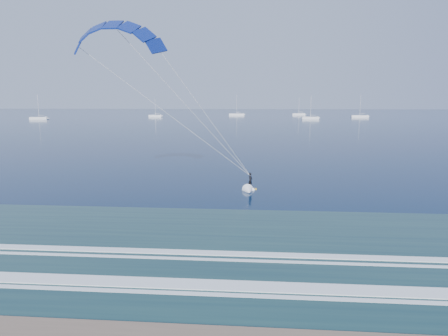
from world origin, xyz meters
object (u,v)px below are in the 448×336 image
sailboat_5 (360,116)px  sailboat_4 (299,114)px  sailboat_3 (310,118)px  sailboat_1 (155,116)px  sailboat_0 (39,118)px  kitesurfer_rig (187,106)px  sailboat_2 (237,114)px

sailboat_5 → sailboat_4: bearing=131.5°
sailboat_3 → sailboat_4: 57.00m
sailboat_1 → sailboat_3: bearing=-14.2°
sailboat_0 → sailboat_1: sailboat_0 is taller
sailboat_3 → sailboat_4: size_ratio=1.03×
sailboat_0 → sailboat_3: 131.99m
kitesurfer_rig → sailboat_1: kitesurfer_rig is taller
sailboat_4 → sailboat_5: size_ratio=0.89×
sailboat_2 → sailboat_5: (68.45, -25.42, -0.00)m
sailboat_1 → sailboat_4: 90.62m
sailboat_0 → sailboat_2: bearing=34.6°
sailboat_4 → sailboat_5: bearing=-48.5°
sailboat_0 → sailboat_3: bearing=6.4°
sailboat_4 → sailboat_5: 44.45m
sailboat_0 → sailboat_3: sailboat_0 is taller
sailboat_1 → sailboat_5: 112.70m
sailboat_1 → sailboat_2: (44.22, 28.10, 0.01)m
sailboat_2 → sailboat_5: size_ratio=1.02×
sailboat_2 → sailboat_3: (38.83, -49.15, -0.01)m
kitesurfer_rig → sailboat_4: bearing=81.6°
kitesurfer_rig → sailboat_0: bearing=123.2°
sailboat_4 → kitesurfer_rig: bearing=-98.4°
sailboat_3 → sailboat_2: bearing=128.3°
kitesurfer_rig → sailboat_2: kitesurfer_rig is taller
kitesurfer_rig → sailboat_3: size_ratio=1.51×
sailboat_3 → sailboat_1: bearing=165.8°
kitesurfer_rig → sailboat_5: 199.02m
sailboat_0 → sailboat_5: bearing=13.4°
sailboat_0 → sailboat_4: (131.32, 71.63, -0.01)m
kitesurfer_rig → sailboat_4: (32.73, 222.17, -7.50)m
sailboat_3 → sailboat_5: size_ratio=0.92×
sailboat_0 → sailboat_2: 112.23m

